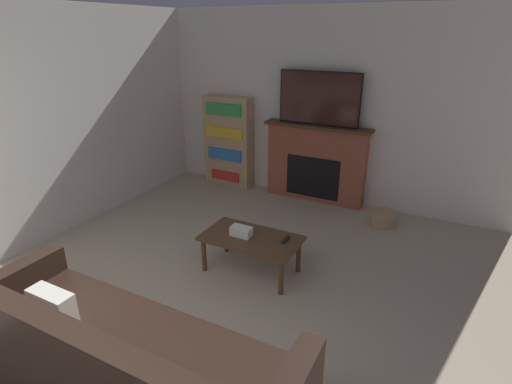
% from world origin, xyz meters
% --- Properties ---
extents(wall_back, '(5.57, 0.06, 2.70)m').
position_xyz_m(wall_back, '(0.00, 4.67, 1.35)').
color(wall_back, silver).
rests_on(wall_back, ground_plane).
extents(wall_side, '(0.06, 5.64, 2.70)m').
position_xyz_m(wall_side, '(-2.32, 2.32, 1.35)').
color(wall_side, silver).
rests_on(wall_side, ground_plane).
extents(fireplace, '(1.55, 0.28, 1.14)m').
position_xyz_m(fireplace, '(0.17, 4.53, 0.57)').
color(fireplace, brown).
rests_on(fireplace, ground_plane).
extents(tv, '(1.16, 0.03, 0.74)m').
position_xyz_m(tv, '(0.17, 4.51, 1.51)').
color(tv, black).
rests_on(tv, fireplace).
extents(couch, '(2.57, 0.89, 0.80)m').
position_xyz_m(couch, '(0.18, 0.61, 0.27)').
color(couch, black).
rests_on(couch, ground_plane).
extents(coffee_table, '(1.01, 0.57, 0.41)m').
position_xyz_m(coffee_table, '(0.25, 2.37, 0.36)').
color(coffee_table, brown).
rests_on(coffee_table, ground_plane).
extents(tissue_box, '(0.22, 0.12, 0.10)m').
position_xyz_m(tissue_box, '(0.15, 2.35, 0.46)').
color(tissue_box, white).
rests_on(tissue_box, coffee_table).
extents(remote_control, '(0.04, 0.15, 0.02)m').
position_xyz_m(remote_control, '(0.60, 2.47, 0.42)').
color(remote_control, black).
rests_on(remote_control, coffee_table).
extents(bookshelf, '(0.79, 0.29, 1.43)m').
position_xyz_m(bookshelf, '(-1.30, 4.50, 0.72)').
color(bookshelf, tan).
rests_on(bookshelf, ground_plane).
extents(storage_basket, '(0.33, 0.33, 0.20)m').
position_xyz_m(storage_basket, '(1.28, 4.13, 0.10)').
color(storage_basket, tan).
rests_on(storage_basket, ground_plane).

